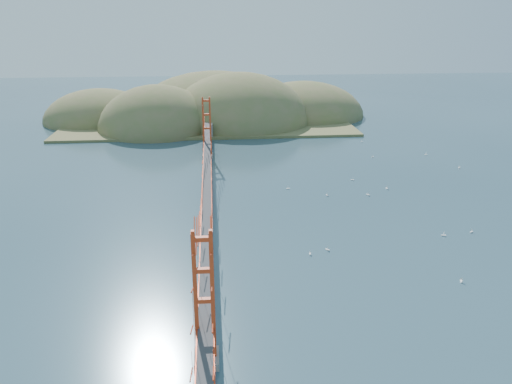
{
  "coord_description": "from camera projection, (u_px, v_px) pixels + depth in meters",
  "views": [
    {
      "loc": [
        1.02,
        -63.32,
        26.7
      ],
      "look_at": [
        6.67,
        0.0,
        3.57
      ],
      "focal_mm": 35.0,
      "sensor_mm": 36.0,
      "label": 1
    }
  ],
  "objects": [
    {
      "name": "ground",
      "position": [
        208.0,
        218.0,
        68.31
      ],
      "size": [
        320.0,
        320.0,
        0.0
      ],
      "primitive_type": "plane",
      "color": "#294452",
      "rests_on": "ground"
    },
    {
      "name": "bridge",
      "position": [
        206.0,
        169.0,
        66.08
      ],
      "size": [
        2.2,
        94.4,
        12.0
      ],
      "color": "gray",
      "rests_on": "ground"
    },
    {
      "name": "far_headlands",
      "position": [
        217.0,
        118.0,
        132.63
      ],
      "size": [
        84.0,
        58.0,
        25.0
      ],
      "color": "olive",
      "rests_on": "ground"
    },
    {
      "name": "sailboat_2",
      "position": [
        444.0,
        235.0,
        62.83
      ],
      "size": [
        0.61,
        0.54,
        0.69
      ],
      "color": "white",
      "rests_on": "ground"
    },
    {
      "name": "sailboat_15",
      "position": [
        362.0,
        141.0,
        108.0
      ],
      "size": [
        0.56,
        0.56,
        0.61
      ],
      "color": "white",
      "rests_on": "ground"
    },
    {
      "name": "sailboat_6",
      "position": [
        328.0,
        249.0,
        59.05
      ],
      "size": [
        0.64,
        0.64,
        0.67
      ],
      "color": "white",
      "rests_on": "ground"
    },
    {
      "name": "sailboat_16",
      "position": [
        368.0,
        194.0,
        76.68
      ],
      "size": [
        0.68,
        0.68,
        0.71
      ],
      "color": "white",
      "rests_on": "ground"
    },
    {
      "name": "sailboat_1",
      "position": [
        327.0,
        195.0,
        76.55
      ],
      "size": [
        0.52,
        0.52,
        0.59
      ],
      "color": "white",
      "rests_on": "ground"
    },
    {
      "name": "sailboat_3",
      "position": [
        288.0,
        188.0,
        79.42
      ],
      "size": [
        0.59,
        0.56,
        0.67
      ],
      "color": "white",
      "rests_on": "ground"
    },
    {
      "name": "sailboat_14",
      "position": [
        387.0,
        188.0,
        79.42
      ],
      "size": [
        0.52,
        0.63,
        0.74
      ],
      "color": "white",
      "rests_on": "ground"
    },
    {
      "name": "sailboat_8",
      "position": [
        373.0,
        157.0,
        96.51
      ],
      "size": [
        0.53,
        0.52,
        0.59
      ],
      "color": "white",
      "rests_on": "ground"
    },
    {
      "name": "sailboat_17",
      "position": [
        426.0,
        154.0,
        98.19
      ],
      "size": [
        0.54,
        0.45,
        0.63
      ],
      "color": "white",
      "rests_on": "ground"
    },
    {
      "name": "sailboat_13",
      "position": [
        471.0,
        231.0,
        63.8
      ],
      "size": [
        0.62,
        0.62,
        0.65
      ],
      "color": "white",
      "rests_on": "ground"
    },
    {
      "name": "sailboat_7",
      "position": [
        352.0,
        179.0,
        83.49
      ],
      "size": [
        0.58,
        0.55,
        0.65
      ],
      "color": "white",
      "rests_on": "ground"
    },
    {
      "name": "sailboat_0",
      "position": [
        310.0,
        253.0,
        58.01
      ],
      "size": [
        0.44,
        0.51,
        0.59
      ],
      "color": "white",
      "rests_on": "ground"
    },
    {
      "name": "sailboat_extra_0",
      "position": [
        459.0,
        167.0,
        89.91
      ],
      "size": [
        0.59,
        0.6,
        0.68
      ],
      "color": "white",
      "rests_on": "ground"
    },
    {
      "name": "sailboat_extra_1",
      "position": [
        461.0,
        281.0,
        52.12
      ],
      "size": [
        0.59,
        0.6,
        0.67
      ],
      "color": "white",
      "rests_on": "ground"
    }
  ]
}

